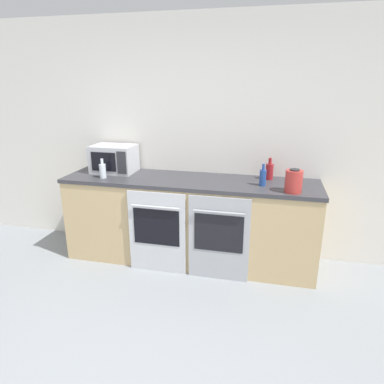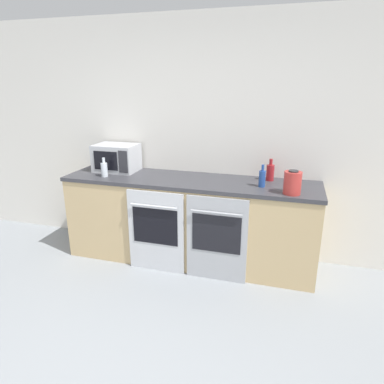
% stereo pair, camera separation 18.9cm
% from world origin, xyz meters
% --- Properties ---
extents(wall_back, '(10.00, 0.06, 2.60)m').
position_xyz_m(wall_back, '(0.00, 2.38, 1.30)').
color(wall_back, silver).
rests_on(wall_back, ground_plane).
extents(counter_back, '(2.70, 0.67, 0.93)m').
position_xyz_m(counter_back, '(0.00, 2.03, 0.47)').
color(counter_back, tan).
rests_on(counter_back, ground_plane).
extents(oven_left, '(0.60, 0.06, 0.87)m').
position_xyz_m(oven_left, '(-0.26, 1.69, 0.44)').
color(oven_left, silver).
rests_on(oven_left, ground_plane).
extents(oven_right, '(0.60, 0.06, 0.87)m').
position_xyz_m(oven_right, '(0.38, 1.69, 0.44)').
color(oven_right, '#A8AAAF').
rests_on(oven_right, ground_plane).
extents(microwave, '(0.47, 0.35, 0.30)m').
position_xyz_m(microwave, '(-0.90, 2.14, 1.08)').
color(microwave, '#B7BABF').
rests_on(microwave, counter_back).
extents(bottle_clear, '(0.07, 0.07, 0.21)m').
position_xyz_m(bottle_clear, '(-0.91, 1.87, 1.01)').
color(bottle_clear, silver).
rests_on(bottle_clear, counter_back).
extents(bottle_blue, '(0.06, 0.06, 0.22)m').
position_xyz_m(bottle_blue, '(0.76, 1.97, 1.02)').
color(bottle_blue, '#234793').
rests_on(bottle_blue, counter_back).
extents(bottle_red, '(0.08, 0.08, 0.23)m').
position_xyz_m(bottle_red, '(0.82, 2.22, 1.02)').
color(bottle_red, maroon).
rests_on(bottle_red, counter_back).
extents(kettle, '(0.16, 0.16, 0.22)m').
position_xyz_m(kettle, '(1.04, 1.81, 1.04)').
color(kettle, '#B2332D').
rests_on(kettle, counter_back).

